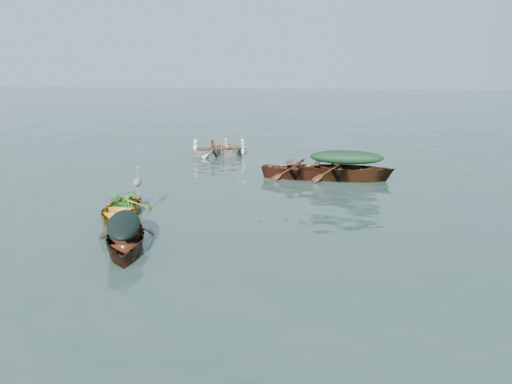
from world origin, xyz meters
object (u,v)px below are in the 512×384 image
yellow_dinghy (120,218)px  heron (138,187)px  open_wooden_boat (303,178)px  rowed_boat (220,156)px  green_tarp_boat (345,180)px  dark_covered_boat (125,250)px

yellow_dinghy → heron: bearing=5.2°
open_wooden_boat → rowed_boat: size_ratio=1.21×
green_tarp_boat → open_wooden_boat: bearing=90.0°
heron → yellow_dinghy: bearing=-174.8°
dark_covered_boat → open_wooden_boat: 8.92m
yellow_dinghy → dark_covered_boat: dark_covered_boat is taller
yellow_dinghy → green_tarp_boat: bearing=36.4°
green_tarp_boat → rowed_boat: bearing=55.4°
green_tarp_boat → heron: heron is taller
dark_covered_boat → yellow_dinghy: bearing=95.7°
green_tarp_boat → open_wooden_boat: (-1.61, 0.07, 0.00)m
rowed_boat → dark_covered_boat: bearing=160.3°
dark_covered_boat → heron: heron is taller
rowed_boat → heron: 9.72m
yellow_dinghy → heron: heron is taller
rowed_boat → heron: size_ratio=3.97×
open_wooden_boat → rowed_boat: (-4.02, 4.19, 0.00)m
open_wooden_boat → green_tarp_boat: bearing=-86.1°
yellow_dinghy → rowed_boat: size_ratio=0.88×
dark_covered_boat → green_tarp_boat: size_ratio=0.75×
open_wooden_boat → rowed_boat: 5.81m
dark_covered_boat → open_wooden_boat: open_wooden_boat is taller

